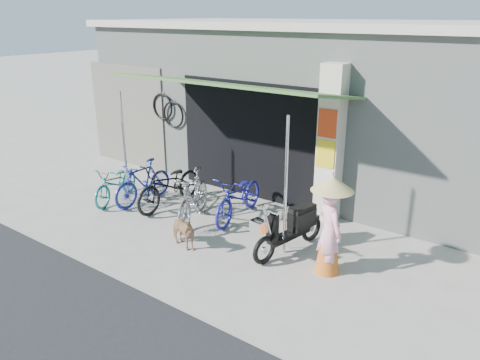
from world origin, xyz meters
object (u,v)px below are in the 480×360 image
Objects in this scene: bike_teal at (116,183)px; bike_navy at (239,197)px; bike_blue at (143,182)px; moped at (291,228)px; bike_black at (170,185)px; bike_silver at (193,198)px; street_dog at (181,231)px; nun at (330,225)px.

bike_navy reaches higher than bike_teal.
bike_blue is (0.56, 0.26, 0.06)m from bike_teal.
moped is at bearing -14.56° from bike_teal.
bike_black is 1.07× the size of bike_silver.
moped is at bearing -20.62° from bike_silver.
nun is (2.39, 0.75, 0.49)m from street_dog.
nun reaches higher than moped.
bike_navy is (0.60, 0.67, -0.05)m from bike_silver.
bike_silver reaches higher than bike_blue.
bike_navy is (1.53, 0.35, -0.02)m from bike_black.
moped reaches higher than bike_blue.
bike_silver is at bearing -13.93° from bike_teal.
bike_teal is 1.00× the size of bike_blue.
bike_silver reaches higher than street_dog.
bike_silver is at bearing -166.56° from moped.
moped is at bearing -29.46° from bike_navy.
bike_navy is (2.13, 0.55, -0.00)m from bike_blue.
bike_teal is at bearing 31.80° from nun.
nun is (3.83, -0.46, 0.32)m from bike_black.
bike_black is 2.54× the size of street_dog.
bike_blue is at bearing 152.16° from bike_silver.
bike_teal is 0.87× the size of bike_navy.
bike_navy is at bearing 12.34° from nun.
moped is (1.58, 1.00, 0.13)m from street_dog.
bike_navy is at bearing 24.70° from bike_silver.
bike_navy is 2.44× the size of street_dog.
bike_black reaches higher than bike_blue.
street_dog is 0.45× the size of nun.
moped is at bearing -45.26° from street_dog.
bike_teal is 0.62m from bike_blue.
bike_blue is 0.92× the size of moped.
bike_black is 1.10× the size of moped.
bike_teal is 1.24m from bike_black.
bike_navy is 2.47m from nun.
bike_blue reaches higher than street_dog.
bike_silver is 2.37× the size of street_dog.
bike_teal reaches higher than street_dog.
bike_teal is 0.90× the size of bike_silver.
bike_blue reaches higher than bike_teal.
bike_black is 1.57m from bike_navy.
bike_silver is 0.97× the size of bike_navy.
bike_teal is at bearing -160.22° from bike_black.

